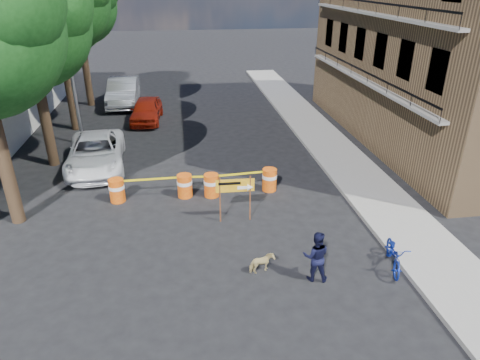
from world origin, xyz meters
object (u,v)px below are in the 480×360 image
object	(u,v)px
barrel_mid_left	(185,185)
suv_white	(96,153)
barrel_far_right	(269,179)
barrel_far_left	(117,190)
detour_sign	(240,189)
bicycle	(396,242)
sedan_silver	(123,92)
pedestrian	(316,256)
barrel_mid_right	(211,185)
sedan_red	(146,110)
dog	(262,264)

from	to	relation	value
barrel_mid_left	suv_white	world-z (taller)	suv_white
barrel_far_right	barrel_far_left	bearing A→B (deg)	-179.07
detour_sign	bicycle	distance (m)	5.18
barrel_mid_left	bicycle	xyz separation A→B (m)	(5.84, -5.33, 0.39)
detour_sign	sedan_silver	world-z (taller)	sedan_silver
barrel_far_left	detour_sign	world-z (taller)	detour_sign
barrel_far_right	sedan_silver	xyz separation A→B (m)	(-6.90, 13.68, 0.38)
bicycle	suv_white	xyz separation A→B (m)	(-9.60, 8.68, -0.16)
barrel_far_left	pedestrian	distance (m)	8.10
barrel_mid_right	sedan_red	bearing A→B (deg)	106.40
detour_sign	suv_white	xyz separation A→B (m)	(-5.58, 5.43, -0.52)
dog	sedan_silver	world-z (taller)	sedan_silver
detour_sign	pedestrian	world-z (taller)	detour_sign
sedan_red	sedan_silver	xyz separation A→B (m)	(-1.66, 3.89, 0.17)
barrel_mid_left	sedan_silver	size ratio (longest dim) A/B	0.17
barrel_mid_right	suv_white	world-z (taller)	suv_white
barrel_mid_left	detour_sign	world-z (taller)	detour_sign
detour_sign	dog	size ratio (longest dim) A/B	2.36
barrel_far_right	suv_white	size ratio (longest dim) A/B	0.18
barrel_far_left	barrel_far_right	size ratio (longest dim) A/B	1.00
pedestrian	bicycle	xyz separation A→B (m)	(2.41, 0.19, 0.11)
sedan_red	suv_white	bearing A→B (deg)	-101.51
barrel_far_left	dog	xyz separation A→B (m)	(4.54, -5.00, -0.17)
dog	sedan_silver	xyz separation A→B (m)	(-5.61, 18.78, 0.55)
barrel_mid_right	suv_white	bearing A→B (deg)	144.11
suv_white	barrel_mid_right	bearing A→B (deg)	-40.53
barrel_mid_right	barrel_far_right	bearing A→B (deg)	4.35
barrel_far_right	pedestrian	size ratio (longest dim) A/B	0.60
sedan_red	sedan_silver	bearing A→B (deg)	117.41
barrel_mid_left	barrel_mid_right	distance (m)	1.02
barrel_mid_left	sedan_silver	world-z (taller)	sedan_silver
barrel_far_left	suv_white	size ratio (longest dim) A/B	0.18
detour_sign	sedan_silver	bearing A→B (deg)	110.39
bicycle	sedan_red	xyz separation A→B (m)	(-7.76, 15.19, -0.18)
bicycle	sedan_silver	bearing A→B (deg)	132.38
barrel_far_right	bicycle	bearing A→B (deg)	-64.91
bicycle	sedan_red	bearing A→B (deg)	133.16
bicycle	dog	bearing A→B (deg)	-168.41
sedan_silver	barrel_far_right	bearing A→B (deg)	-63.59
pedestrian	sedan_red	distance (m)	16.28
dog	barrel_mid_left	bearing A→B (deg)	3.90
sedan_silver	barrel_mid_left	bearing A→B (deg)	-75.73
barrel_far_right	detour_sign	bearing A→B (deg)	-124.78
barrel_far_left	barrel_mid_left	distance (m)	2.52
detour_sign	pedestrian	bearing A→B (deg)	-63.34
barrel_far_left	bicycle	bearing A→B (deg)	-32.40
barrel_mid_right	suv_white	xyz separation A→B (m)	(-4.77, 3.45, 0.23)
barrel_far_left	barrel_mid_right	bearing A→B (deg)	-1.30
bicycle	dog	distance (m)	3.87
pedestrian	barrel_far_right	bearing A→B (deg)	-74.88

